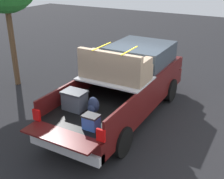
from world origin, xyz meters
The scene contains 2 objects.
ground_plane centered at (0.00, 0.00, 0.00)m, with size 40.00×40.00×0.00m, color black.
pickup_truck centered at (0.39, 0.00, 0.97)m, with size 6.05×2.06×2.23m.
Camera 1 is at (-6.89, -3.56, 4.27)m, focal length 46.13 mm.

